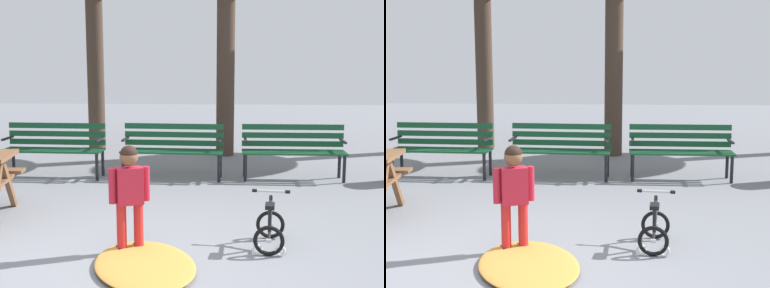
# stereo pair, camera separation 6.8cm
# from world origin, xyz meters

# --- Properties ---
(ground) EXTENTS (36.00, 36.00, 0.00)m
(ground) POSITION_xyz_m (0.00, 0.00, 0.00)
(ground) COLOR slate
(park_bench_far_left) EXTENTS (1.61, 0.51, 0.85)m
(park_bench_far_left) POSITION_xyz_m (-1.65, 3.79, 0.51)
(park_bench_far_left) COLOR #144728
(park_bench_far_left) RESTS_ON ground
(park_bench_left) EXTENTS (1.62, 0.54, 0.85)m
(park_bench_left) POSITION_xyz_m (0.26, 3.81, 0.51)
(park_bench_left) COLOR #144728
(park_bench_left) RESTS_ON ground
(park_bench_right) EXTENTS (1.60, 0.46, 0.85)m
(park_bench_right) POSITION_xyz_m (2.15, 3.82, 0.51)
(park_bench_right) COLOR #144728
(park_bench_right) RESTS_ON ground
(child_standing) EXTENTS (0.38, 0.25, 1.06)m
(child_standing) POSITION_xyz_m (0.16, 0.42, 0.62)
(child_standing) COLOR red
(child_standing) RESTS_ON ground
(kids_bicycle) EXTENTS (0.41, 0.59, 0.54)m
(kids_bicycle) POSITION_xyz_m (1.53, 0.65, 0.20)
(kids_bicycle) COLOR black
(kids_bicycle) RESTS_ON ground
(leaf_pile) EXTENTS (1.27, 1.51, 0.07)m
(leaf_pile) POSITION_xyz_m (0.36, 0.02, 0.04)
(leaf_pile) COLOR #C68438
(leaf_pile) RESTS_ON ground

